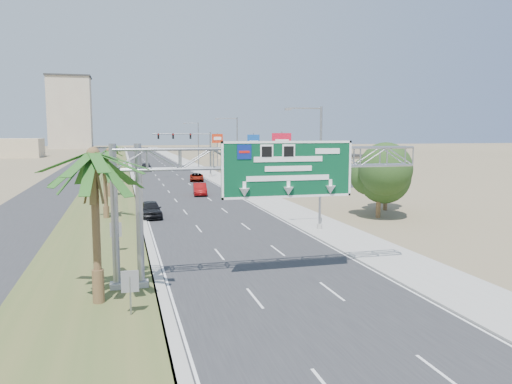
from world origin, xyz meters
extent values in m
plane|color=#8C7A59|center=(0.00, 0.00, 0.00)|extent=(600.00, 600.00, 0.00)
cube|color=#28282B|center=(0.00, 110.00, 0.01)|extent=(12.00, 300.00, 0.02)
cube|color=#9E9B93|center=(8.50, 110.00, 0.05)|extent=(4.00, 300.00, 0.10)
cube|color=#405525|center=(-10.00, 110.00, 0.06)|extent=(7.00, 300.00, 0.12)
cube|color=#28282B|center=(-17.00, 110.00, 0.01)|extent=(8.00, 300.00, 0.02)
cylinder|color=gray|center=(-7.20, 10.00, 3.70)|extent=(0.36, 0.36, 7.40)
cylinder|color=gray|center=(-8.40, 10.00, 3.70)|extent=(0.36, 0.36, 7.40)
cube|color=#9E9B93|center=(-7.20, 10.00, 0.20)|extent=(0.70, 0.70, 0.40)
cube|color=#9E9B93|center=(-8.40, 10.00, 0.20)|extent=(0.70, 0.70, 0.40)
cube|color=#074325|center=(0.50, 9.52, 6.00)|extent=(7.20, 0.12, 3.00)
cube|color=navy|center=(-1.90, 9.44, 6.95)|extent=(0.75, 0.03, 0.75)
cone|color=white|center=(0.50, 9.44, 4.85)|extent=(0.56, 0.56, 0.45)
cylinder|color=brown|center=(-9.20, 8.00, 3.50)|extent=(0.36, 0.36, 7.00)
cylinder|color=brown|center=(-9.20, 8.00, 0.84)|extent=(0.54, 0.54, 1.68)
cylinder|color=brown|center=(-9.50, 32.00, 2.50)|extent=(0.36, 0.36, 5.00)
cylinder|color=brown|center=(-9.50, 32.00, 0.60)|extent=(0.54, 0.54, 1.20)
cylinder|color=brown|center=(-9.50, 48.00, 2.90)|extent=(0.36, 0.36, 5.80)
cylinder|color=brown|center=(-9.50, 48.00, 0.70)|extent=(0.54, 0.54, 1.39)
cylinder|color=brown|center=(-9.50, 66.00, 2.25)|extent=(0.36, 0.36, 4.50)
cylinder|color=brown|center=(-9.50, 66.00, 0.54)|extent=(0.54, 0.54, 1.08)
cylinder|color=brown|center=(-9.50, 85.00, 2.60)|extent=(0.36, 0.36, 5.20)
cylinder|color=brown|center=(-9.50, 85.00, 0.62)|extent=(0.54, 0.54, 1.25)
cylinder|color=brown|center=(-9.50, 110.00, 2.40)|extent=(0.36, 0.36, 4.80)
cylinder|color=brown|center=(-9.50, 110.00, 0.58)|extent=(0.54, 0.54, 1.15)
cylinder|color=gray|center=(7.50, 22.00, 5.00)|extent=(0.20, 0.20, 10.00)
cylinder|color=gray|center=(6.10, 22.00, 9.85)|extent=(2.80, 0.12, 0.12)
cube|color=slate|center=(4.70, 22.00, 9.75)|extent=(0.50, 0.22, 0.18)
cylinder|color=#9E9B93|center=(7.50, 22.00, 0.25)|extent=(0.44, 0.44, 0.50)
cylinder|color=gray|center=(7.50, 52.00, 5.00)|extent=(0.20, 0.20, 10.00)
cylinder|color=gray|center=(6.10, 52.00, 9.85)|extent=(2.80, 0.12, 0.12)
cube|color=slate|center=(4.70, 52.00, 9.75)|extent=(0.50, 0.22, 0.18)
cylinder|color=#9E9B93|center=(7.50, 52.00, 0.25)|extent=(0.44, 0.44, 0.50)
cylinder|color=gray|center=(7.50, 88.00, 5.00)|extent=(0.20, 0.20, 10.00)
cylinder|color=gray|center=(6.10, 88.00, 9.85)|extent=(2.80, 0.12, 0.12)
cube|color=slate|center=(4.70, 88.00, 9.75)|extent=(0.50, 0.22, 0.18)
cylinder|color=#9E9B93|center=(7.50, 88.00, 0.25)|extent=(0.44, 0.44, 0.50)
cylinder|color=gray|center=(7.20, 72.00, 4.00)|extent=(0.28, 0.28, 8.00)
cylinder|color=gray|center=(2.20, 72.00, 7.70)|extent=(10.00, 0.18, 0.18)
cube|color=black|center=(3.70, 71.80, 7.30)|extent=(0.32, 0.18, 0.95)
cube|color=black|center=(0.70, 71.80, 7.30)|extent=(0.32, 0.18, 0.95)
cube|color=black|center=(-1.80, 71.80, 7.30)|extent=(0.32, 0.18, 0.95)
sphere|color=red|center=(3.70, 71.68, 7.60)|extent=(0.22, 0.22, 0.22)
imported|color=black|center=(7.20, 72.00, 7.00)|extent=(0.16, 0.16, 0.60)
cylinder|color=#9E9B93|center=(7.20, 72.00, 0.30)|extent=(0.56, 0.56, 0.60)
cube|color=#C5B385|center=(22.00, 66.00, 2.00)|extent=(18.00, 10.00, 4.00)
cylinder|color=brown|center=(15.00, 26.00, 1.95)|extent=(0.44, 0.44, 3.90)
sphere|color=#1B3613|center=(15.00, 26.00, 4.55)|extent=(4.50, 4.50, 4.50)
cylinder|color=brown|center=(18.00, 30.00, 1.65)|extent=(0.44, 0.44, 3.30)
sphere|color=#1B3613|center=(18.00, 30.00, 3.85)|extent=(3.50, 3.50, 3.50)
cylinder|color=gray|center=(-7.80, 6.00, 0.90)|extent=(0.08, 0.08, 1.80)
cube|color=slate|center=(-7.80, 6.00, 1.60)|extent=(0.75, 0.06, 0.95)
cylinder|color=gray|center=(-8.50, 18.00, 0.90)|extent=(0.08, 0.08, 1.80)
cube|color=slate|center=(-8.50, 18.00, 1.60)|extent=(0.75, 0.06, 0.95)
cube|color=tan|center=(-32.00, 250.00, 17.50)|extent=(20.00, 16.00, 35.00)
cube|color=#C5B385|center=(-45.00, 160.00, 3.00)|extent=(24.00, 14.00, 6.00)
cube|color=#C5B385|center=(30.00, 140.00, 2.50)|extent=(20.00, 12.00, 5.00)
imported|color=black|center=(-5.50, 31.63, 0.78)|extent=(2.00, 4.66, 1.57)
imported|color=maroon|center=(1.50, 47.23, 0.76)|extent=(2.07, 4.77, 1.53)
imported|color=gray|center=(3.77, 65.48, 0.66)|extent=(2.80, 5.00, 1.32)
imported|color=black|center=(-3.20, 89.48, 0.78)|extent=(2.29, 5.41, 1.56)
cylinder|color=gray|center=(11.24, 43.72, 4.03)|extent=(0.20, 0.20, 8.06)
cube|color=red|center=(11.24, 43.72, 6.66)|extent=(2.37, 1.03, 2.40)
cube|color=white|center=(11.24, 43.54, 6.66)|extent=(1.61, 0.56, 0.84)
cylinder|color=gray|center=(13.00, 64.03, 3.89)|extent=(0.20, 0.20, 7.79)
cube|color=#104499|center=(13.00, 64.03, 6.09)|extent=(1.99, 0.95, 3.00)
cube|color=white|center=(13.00, 63.85, 6.09)|extent=(1.33, 0.51, 1.05)
cylinder|color=gray|center=(10.75, 83.99, 3.92)|extent=(0.20, 0.20, 7.84)
cube|color=red|center=(10.75, 83.99, 6.74)|extent=(2.22, 0.51, 1.80)
cube|color=white|center=(10.75, 83.81, 6.74)|extent=(1.54, 0.19, 0.63)
camera|label=1|loc=(-7.98, -15.42, 7.94)|focal=35.00mm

